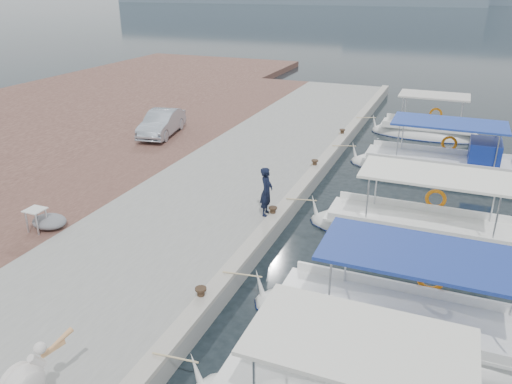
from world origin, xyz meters
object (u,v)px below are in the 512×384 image
Objects in this scene: pelican at (25,382)px; fishing_caique_d at (441,168)px; fisherman at (266,191)px; fishing_caique_c at (420,235)px; fishing_caique_e at (426,134)px; fishing_caique_b at (409,332)px; parked_car at (162,123)px.

fishing_caique_d is at bearing 70.15° from pelican.
pelican is 9.24m from fisherman.
pelican is (-6.09, -16.88, 0.94)m from fishing_caique_d.
fishing_caique_d is 4.64× the size of fisherman.
fishing_caique_d is at bearing -39.91° from fisherman.
fishing_caique_d reaches higher than pelican.
fishing_caique_e is at bearing 93.55° from fishing_caique_c.
fishing_caique_d is (0.06, 11.65, 0.06)m from fishing_caique_b.
fishing_caique_d is 9.30m from fisherman.
fishing_caique_b is 5.10m from fishing_caique_c.
fishing_caique_b is at bearing -86.84° from fishing_caique_e.
parked_car is at bearing 114.11° from pelican.
fishing_caique_b is at bearing -87.74° from fishing_caique_c.
fishing_caique_b is 4.87× the size of pelican.
fishing_caique_c is 0.96× the size of fishing_caique_d.
fishing_caique_b is 2.06× the size of parked_car.
fishing_caique_c is 1.95× the size of parked_car.
fisherman is (1.01, 9.18, 0.19)m from pelican.
pelican is at bearing -102.80° from fishing_caique_e.
fishing_caique_d is 5.60m from fishing_caique_e.
fishing_caique_b is 6.50m from fisherman.
fishing_caique_d and fishing_caique_e have the same top height.
fisherman is (-4.07, -13.21, 1.19)m from fishing_caique_e.
fisherman is (-5.08, -7.70, 1.13)m from fishing_caique_d.
fishing_caique_c is 6.56m from fishing_caique_d.
fishing_caique_d is 17.97m from pelican.
fishing_caique_e is 3.53× the size of fisherman.
pelican is at bearing -76.58° from parked_car.
fishing_caique_b and fishing_caique_c have the same top height.
fishing_caique_c is 4.62× the size of pelican.
fishing_caique_e is 13.87m from fisherman.
parked_car is at bearing -175.63° from fishing_caique_d.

